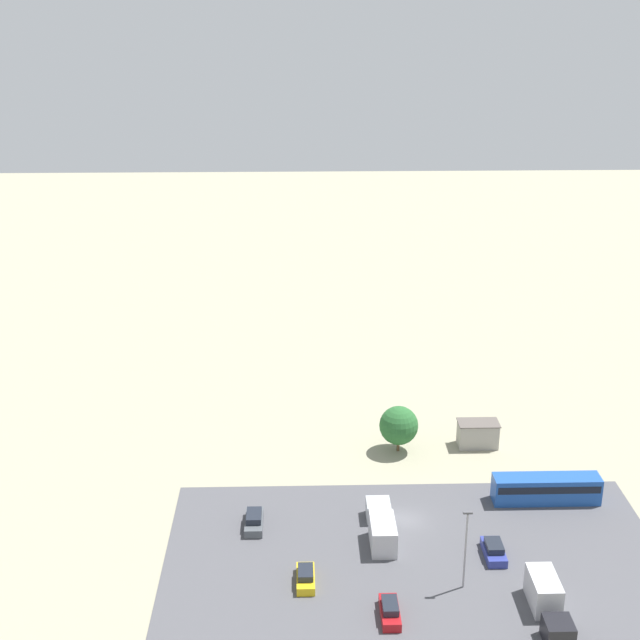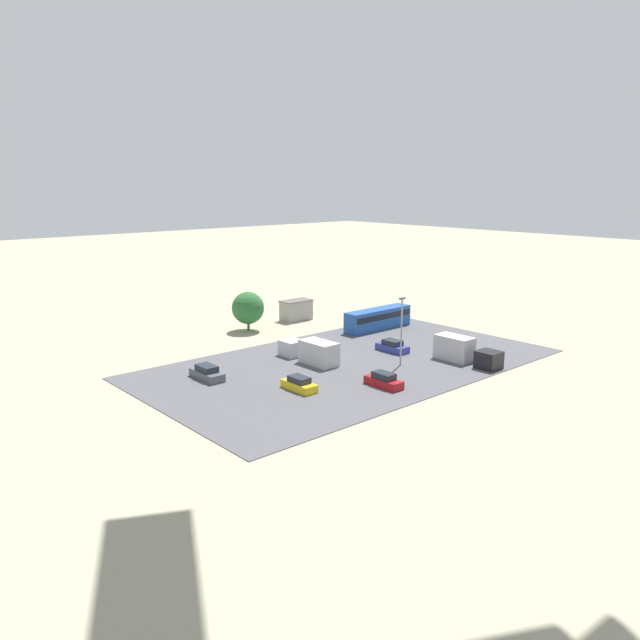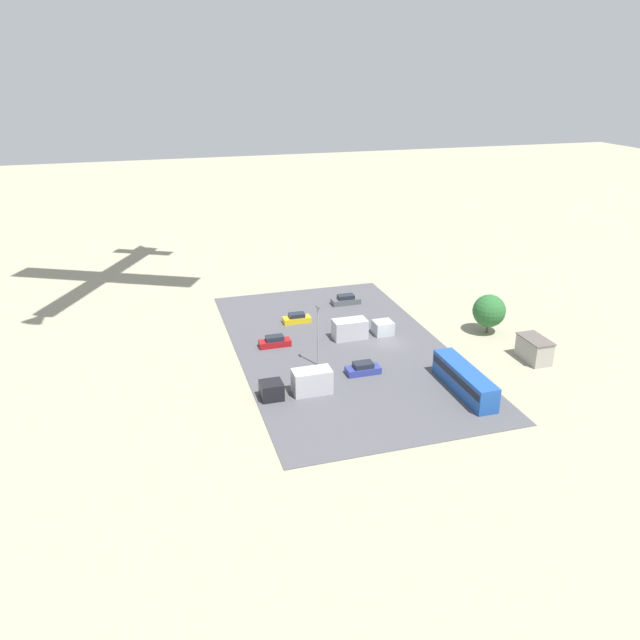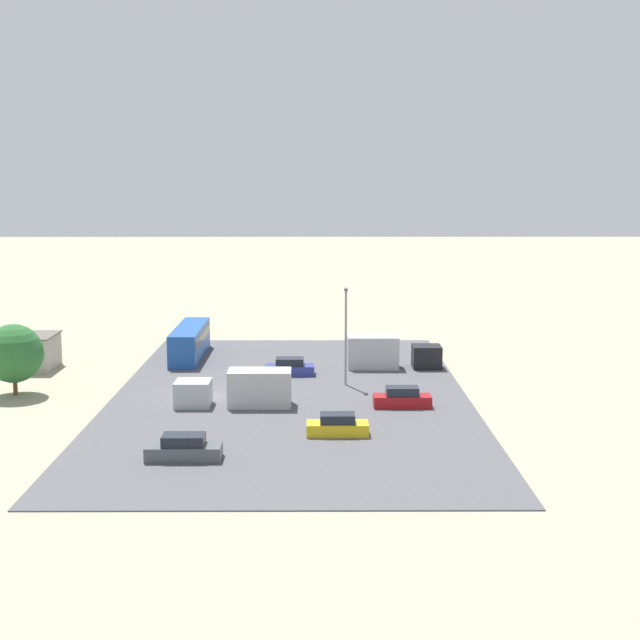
{
  "view_description": "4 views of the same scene",
  "coord_description": "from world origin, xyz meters",
  "px_view_note": "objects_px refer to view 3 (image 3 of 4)",
  "views": [
    {
      "loc": [
        11.71,
        82.83,
        53.96
      ],
      "look_at": [
        9.94,
        18.03,
        30.01
      ],
      "focal_mm": 50.0,
      "sensor_mm": 36.0,
      "label": 1
    },
    {
      "loc": [
        51.73,
        59.92,
        21.97
      ],
      "look_at": [
        3.65,
        5.56,
        5.84
      ],
      "focal_mm": 35.0,
      "sensor_mm": 36.0,
      "label": 2
    },
    {
      "loc": [
        -75.59,
        32.81,
        37.35
      ],
      "look_at": [
        0.17,
        10.15,
        4.73
      ],
      "focal_mm": 35.0,
      "sensor_mm": 36.0,
      "label": 3
    },
    {
      "loc": [
        71.0,
        9.15,
        17.75
      ],
      "look_at": [
        -5.98,
        9.5,
        5.43
      ],
      "focal_mm": 50.0,
      "sensor_mm": 36.0,
      "label": 4
    }
  ],
  "objects_px": {
    "parked_car_0": "(363,369)",
    "parked_truck_1": "(301,384)",
    "parked_car_1": "(297,319)",
    "parked_car_3": "(346,300)",
    "shed_building": "(534,349)",
    "parked_truck_0": "(359,329)",
    "bus": "(464,379)",
    "parked_car_2": "(275,342)"
  },
  "relations": [
    {
      "from": "parked_car_0",
      "to": "parked_truck_1",
      "type": "xyz_separation_m",
      "value": [
        -2.96,
        9.16,
        0.74
      ]
    },
    {
      "from": "parked_car_1",
      "to": "parked_truck_1",
      "type": "relative_size",
      "value": 0.49
    },
    {
      "from": "parked_car_3",
      "to": "parked_car_0",
      "type": "bearing_deg",
      "value": 166.24
    },
    {
      "from": "parked_car_1",
      "to": "parked_car_3",
      "type": "xyz_separation_m",
      "value": [
        5.4,
        -9.88,
        0.04
      ]
    },
    {
      "from": "shed_building",
      "to": "parked_truck_0",
      "type": "xyz_separation_m",
      "value": [
        14.01,
        19.99,
        -0.26
      ]
    },
    {
      "from": "bus",
      "to": "parked_car_1",
      "type": "xyz_separation_m",
      "value": [
        27.16,
        14.04,
        -1.04
      ]
    },
    {
      "from": "parked_truck_0",
      "to": "parked_truck_1",
      "type": "distance_m",
      "value": 18.94
    },
    {
      "from": "parked_car_2",
      "to": "parked_car_3",
      "type": "bearing_deg",
      "value": 130.82
    },
    {
      "from": "parked_car_2",
      "to": "bus",
      "type": "bearing_deg",
      "value": 44.67
    },
    {
      "from": "parked_truck_1",
      "to": "shed_building",
      "type": "bearing_deg",
      "value": -89.87
    },
    {
      "from": "shed_building",
      "to": "parked_car_3",
      "type": "xyz_separation_m",
      "value": [
        27.44,
        17.48,
        -0.89
      ]
    },
    {
      "from": "shed_building",
      "to": "parked_truck_1",
      "type": "bearing_deg",
      "value": 90.13
    },
    {
      "from": "bus",
      "to": "parked_car_0",
      "type": "distance_m",
      "value": 12.98
    },
    {
      "from": "parked_car_2",
      "to": "shed_building",
      "type": "bearing_deg",
      "value": 66.2
    },
    {
      "from": "parked_car_3",
      "to": "parked_truck_1",
      "type": "xyz_separation_m",
      "value": [
        -27.51,
        15.17,
        0.71
      ]
    },
    {
      "from": "parked_car_3",
      "to": "parked_truck_1",
      "type": "distance_m",
      "value": 31.42
    },
    {
      "from": "bus",
      "to": "parked_car_0",
      "type": "height_order",
      "value": "bus"
    },
    {
      "from": "parked_car_2",
      "to": "parked_truck_0",
      "type": "distance_m",
      "value": 12.63
    },
    {
      "from": "parked_car_3",
      "to": "parked_truck_0",
      "type": "xyz_separation_m",
      "value": [
        -13.43,
        2.51,
        0.63
      ]
    },
    {
      "from": "parked_car_1",
      "to": "parked_car_0",
      "type": "bearing_deg",
      "value": -168.58
    },
    {
      "from": "shed_building",
      "to": "parked_car_0",
      "type": "xyz_separation_m",
      "value": [
        2.88,
        23.49,
        -0.92
      ]
    },
    {
      "from": "parked_car_3",
      "to": "parked_truck_0",
      "type": "bearing_deg",
      "value": 169.43
    },
    {
      "from": "parked_car_1",
      "to": "parked_car_2",
      "type": "height_order",
      "value": "parked_car_2"
    },
    {
      "from": "parked_car_2",
      "to": "parked_truck_1",
      "type": "relative_size",
      "value": 0.52
    },
    {
      "from": "shed_building",
      "to": "parked_car_2",
      "type": "bearing_deg",
      "value": 66.2
    },
    {
      "from": "parked_car_1",
      "to": "parked_car_2",
      "type": "distance_m",
      "value": 9.28
    },
    {
      "from": "parked_truck_1",
      "to": "parked_car_1",
      "type": "bearing_deg",
      "value": -13.45
    },
    {
      "from": "bus",
      "to": "parked_car_0",
      "type": "xyz_separation_m",
      "value": [
        8.0,
        10.17,
        -1.02
      ]
    },
    {
      "from": "shed_building",
      "to": "parked_car_3",
      "type": "height_order",
      "value": "shed_building"
    },
    {
      "from": "bus",
      "to": "parked_truck_1",
      "type": "height_order",
      "value": "bus"
    },
    {
      "from": "parked_car_2",
      "to": "parked_truck_0",
      "type": "relative_size",
      "value": 0.5
    },
    {
      "from": "parked_truck_0",
      "to": "parked_car_2",
      "type": "bearing_deg",
      "value": -91.68
    },
    {
      "from": "shed_building",
      "to": "parked_car_2",
      "type": "xyz_separation_m",
      "value": [
        14.38,
        32.6,
        -0.9
      ]
    },
    {
      "from": "parked_car_1",
      "to": "shed_building",
      "type": "bearing_deg",
      "value": -128.85
    },
    {
      "from": "shed_building",
      "to": "parked_truck_0",
      "type": "distance_m",
      "value": 24.41
    },
    {
      "from": "bus",
      "to": "parked_car_1",
      "type": "height_order",
      "value": "bus"
    },
    {
      "from": "bus",
      "to": "parked_car_3",
      "type": "bearing_deg",
      "value": -82.73
    },
    {
      "from": "bus",
      "to": "parked_truck_0",
      "type": "xyz_separation_m",
      "value": [
        19.12,
        6.66,
        -0.37
      ]
    },
    {
      "from": "shed_building",
      "to": "bus",
      "type": "relative_size",
      "value": 0.43
    },
    {
      "from": "bus",
      "to": "parked_truck_1",
      "type": "bearing_deg",
      "value": -14.63
    },
    {
      "from": "parked_car_2",
      "to": "parked_car_3",
      "type": "xyz_separation_m",
      "value": [
        13.06,
        -15.12,
        0.01
      ]
    },
    {
      "from": "bus",
      "to": "parked_truck_0",
      "type": "distance_m",
      "value": 20.25
    }
  ]
}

